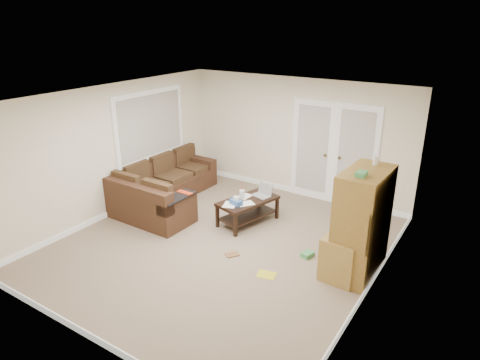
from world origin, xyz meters
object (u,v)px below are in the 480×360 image
Objects in this scene: side_cabinet at (342,255)px; coffee_table at (249,210)px; sectional_sofa at (161,191)px; tv_armoire at (362,223)px.

coffee_table is at bearing 162.27° from side_cabinet.
tv_armoire is at bearing -2.67° from sectional_sofa.
sectional_sofa is 4.06m from side_cabinet.
side_cabinet is (2.11, -0.83, 0.14)m from coffee_table.
tv_armoire reaches higher than sectional_sofa.
tv_armoire is 1.61× the size of side_cabinet.
sectional_sofa is at bearing 178.37° from tv_armoire.
coffee_table is 2.27m from side_cabinet.
sectional_sofa is at bearing 175.89° from side_cabinet.
side_cabinet reaches higher than coffee_table.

